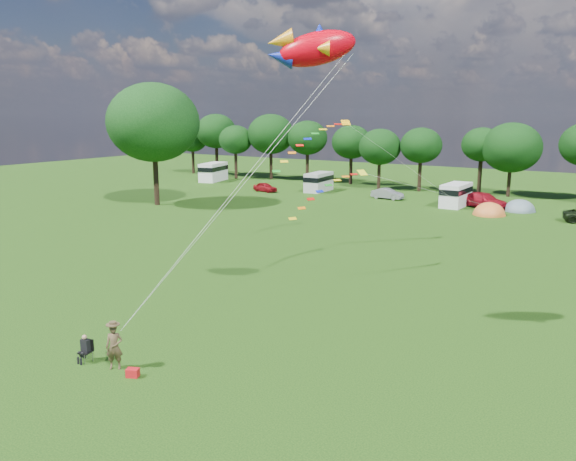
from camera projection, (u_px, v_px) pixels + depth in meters
The scene contains 17 objects.
ground_plane at pixel (187, 356), 23.69m from camera, with size 180.00×180.00×0.00m, color black.
tree_line at pixel (544, 145), 65.02m from camera, with size 102.98×10.98×10.27m.
big_tree at pixel (153, 123), 60.70m from camera, with size 10.00×10.00×13.28m.
car_a at pixel (265, 187), 72.79m from camera, with size 1.40×3.56×1.19m, color maroon.
car_b at pixel (387, 194), 66.55m from camera, with size 1.33×3.57×1.26m, color gray.
car_c at pixel (484, 200), 60.53m from camera, with size 2.21×5.26×1.58m, color maroon.
campervan_a at pixel (213, 171), 84.04m from camera, with size 3.63×5.95×2.72m.
campervan_b at pixel (319, 181), 73.10m from camera, with size 2.47×5.10×2.43m.
campervan_c at pixel (456, 194), 61.34m from camera, with size 2.30×5.15×2.50m.
tent_orange at pixel (489, 215), 56.31m from camera, with size 3.23×3.54×2.53m.
tent_greyblue at pixel (519, 211), 58.59m from camera, with size 3.22×3.53×2.40m.
kite_flyer at pixel (114, 347), 22.34m from camera, with size 0.68×0.44×1.85m, color brown.
camp_chair at pixel (86, 345), 23.04m from camera, with size 0.54×0.54×1.17m.
kite_bag at pixel (133, 373), 21.78m from camera, with size 0.47×0.31×0.34m, color red.
fish_kite at pixel (310, 48), 23.41m from camera, with size 3.92×2.84×2.11m.
streamer_kite_b at pixel (317, 138), 42.17m from camera, with size 4.36×4.73×3.82m.
streamer_kite_c at pixel (335, 186), 34.81m from camera, with size 3.05×4.94×2.79m.
Camera 1 is at (15.46, -16.34, 10.07)m, focal length 35.00 mm.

